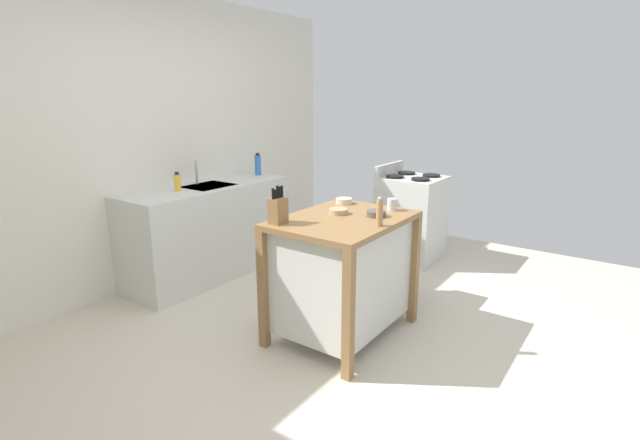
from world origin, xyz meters
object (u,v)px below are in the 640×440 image
(kitchen_island, at_px, (343,270))
(knife_block, at_px, (278,210))
(bowl_ceramic_small, at_px, (376,213))
(bottle_spray_cleaner, at_px, (258,165))
(trash_bin, at_px, (392,264))
(stove, at_px, (411,217))
(bottle_dish_soap, at_px, (177,182))
(bowl_stoneware_deep, at_px, (344,201))
(pepper_grinder, at_px, (380,212))
(sink_faucet, at_px, (196,172))
(drinking_cup, at_px, (392,204))
(bowl_ceramic_wide, at_px, (338,211))

(kitchen_island, bearing_deg, knife_block, 144.43)
(bowl_ceramic_small, distance_m, bottle_spray_cleaner, 2.06)
(trash_bin, bearing_deg, kitchen_island, 178.28)
(stove, bearing_deg, bottle_dish_soap, 143.37)
(bowl_stoneware_deep, relative_size, stove, 0.13)
(knife_block, height_order, bottle_dish_soap, knife_block)
(bowl_stoneware_deep, distance_m, trash_bin, 0.74)
(pepper_grinder, xyz_separation_m, sink_faucet, (0.32, 2.14, 0.02))
(sink_faucet, distance_m, bottle_spray_cleaner, 0.74)
(bowl_ceramic_small, bearing_deg, pepper_grinder, -146.73)
(bowl_stoneware_deep, distance_m, bowl_ceramic_small, 0.44)
(bowl_stoneware_deep, bearing_deg, bottle_dish_soap, 105.85)
(stove, bearing_deg, sink_faucet, 135.40)
(drinking_cup, relative_size, bottle_dish_soap, 0.52)
(kitchen_island, bearing_deg, stove, 9.55)
(bowl_ceramic_wide, relative_size, sink_faucet, 0.61)
(knife_block, xyz_separation_m, bowl_ceramic_small, (0.53, -0.44, -0.07))
(bowl_ceramic_wide, xyz_separation_m, sink_faucet, (0.20, 1.75, 0.09))
(trash_bin, relative_size, sink_faucet, 2.86)
(bowl_ceramic_wide, relative_size, pepper_grinder, 0.69)
(drinking_cup, bearing_deg, bowl_stoneware_deep, 92.97)
(trash_bin, bearing_deg, bowl_stoneware_deep, 147.24)
(sink_faucet, height_order, bottle_dish_soap, sink_faucet)
(sink_faucet, distance_m, bottle_dish_soap, 0.35)
(bottle_spray_cleaner, bearing_deg, bowl_ceramic_wide, -119.67)
(sink_faucet, relative_size, bottle_spray_cleaner, 0.95)
(drinking_cup, height_order, bottle_spray_cleaner, bottle_spray_cleaner)
(kitchen_island, height_order, knife_block, knife_block)
(bowl_stoneware_deep, relative_size, drinking_cup, 1.43)
(bowl_stoneware_deep, relative_size, sink_faucet, 0.58)
(trash_bin, bearing_deg, drinking_cup, -156.63)
(drinking_cup, bearing_deg, pepper_grinder, -163.35)
(trash_bin, height_order, bottle_spray_cleaner, bottle_spray_cleaner)
(knife_block, xyz_separation_m, bottle_dish_soap, (0.32, 1.43, -0.02))
(knife_block, distance_m, bottle_spray_cleaner, 1.99)
(knife_block, bearing_deg, bottle_dish_soap, 77.54)
(bottle_dish_soap, bearing_deg, bowl_stoneware_deep, -74.15)
(bowl_ceramic_small, distance_m, trash_bin, 0.84)
(knife_block, height_order, pepper_grinder, knife_block)
(drinking_cup, distance_m, stove, 1.59)
(knife_block, relative_size, pepper_grinder, 1.29)
(trash_bin, relative_size, bottle_dish_soap, 3.71)
(trash_bin, bearing_deg, bowl_ceramic_wide, 171.06)
(bowl_stoneware_deep, bearing_deg, stove, 3.20)
(drinking_cup, distance_m, pepper_grinder, 0.45)
(bowl_ceramic_wide, relative_size, stove, 0.13)
(knife_block, bearing_deg, kitchen_island, -35.57)
(bowl_ceramic_small, xyz_separation_m, bottle_dish_soap, (-0.22, 1.87, 0.05))
(trash_bin, xyz_separation_m, bottle_spray_cleaner, (0.25, 1.73, 0.67))
(bottle_spray_cleaner, distance_m, stove, 1.72)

